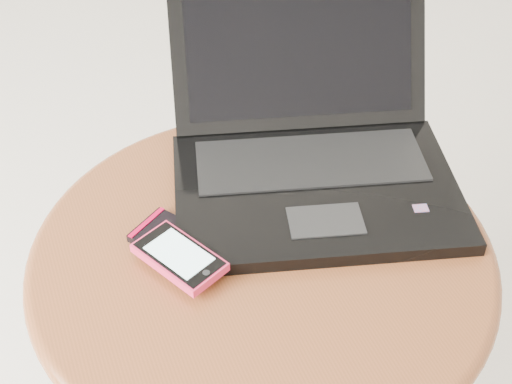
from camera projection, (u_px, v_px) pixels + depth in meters
name	position (u px, v px, depth m)	size (l,w,h in m)	color
table	(262.00, 300.00, 0.97)	(0.58, 0.58, 0.46)	#552B17
laptop	(311.00, 148.00, 0.99)	(0.45, 0.45, 0.22)	black
phone_black	(181.00, 243.00, 0.90)	(0.12, 0.14, 0.01)	black
phone_pink	(179.00, 257.00, 0.87)	(0.10, 0.12, 0.01)	#E12750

